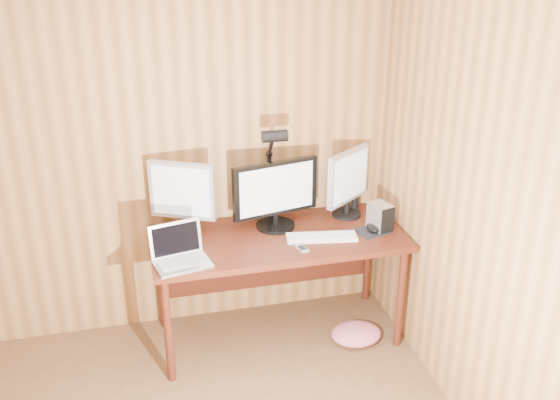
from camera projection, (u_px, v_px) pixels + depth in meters
name	position (u px, v px, depth m)	size (l,w,h in m)	color
room_shell	(123.00, 346.00, 2.09)	(4.00, 4.00, 4.00)	brown
desk	(276.00, 248.00, 4.05)	(1.60, 0.70, 0.75)	#471A0E
monitor_center	(276.00, 194.00, 3.97)	(0.57, 0.25, 0.45)	black
monitor_left	(182.00, 196.00, 3.88)	(0.40, 0.22, 0.48)	black
monitor_right	(348.00, 181.00, 4.13)	(0.35, 0.27, 0.46)	black
laptop	(179.00, 253.00, 3.62)	(0.35, 0.30, 0.22)	silver
keyboard	(322.00, 237.00, 3.91)	(0.46, 0.20, 0.02)	silver
mousepad	(373.00, 231.00, 4.00)	(0.20, 0.17, 0.00)	black
mouse	(373.00, 228.00, 3.99)	(0.07, 0.12, 0.04)	black
hard_drive	(380.00, 217.00, 4.01)	(0.15, 0.18, 0.17)	silver
phone	(302.00, 248.00, 3.77)	(0.07, 0.11, 0.01)	silver
speaker	(355.00, 203.00, 4.28)	(0.05, 0.05, 0.11)	black
desk_lamp	(272.00, 160.00, 3.97)	(0.16, 0.23, 0.69)	black
fabric_pile	(356.00, 334.00, 4.16)	(0.34, 0.28, 0.11)	#D46677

